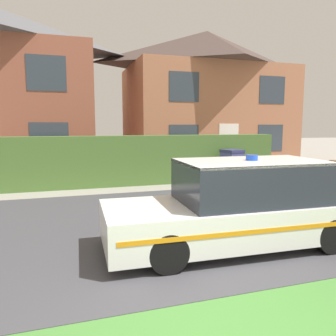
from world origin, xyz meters
TOP-DOWN VIEW (x-y plane):
  - road_strip at (0.00, 3.84)m, footprint 28.00×6.34m
  - garden_hedge at (1.33, 8.27)m, footprint 9.58×0.51m
  - police_car at (1.44, 2.13)m, footprint 4.40×1.74m
  - house_right at (6.02, 13.85)m, footprint 8.61×5.55m
  - wheelie_bin at (4.20, 7.51)m, footprint 0.75×0.78m

SIDE VIEW (x-z plane):
  - road_strip at x=0.00m, z-range 0.00..0.01m
  - wheelie_bin at x=4.20m, z-range 0.00..1.20m
  - police_car at x=1.44m, z-range -0.07..1.47m
  - garden_hedge at x=1.33m, z-range 0.00..1.69m
  - house_right at x=6.02m, z-range 0.07..6.99m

